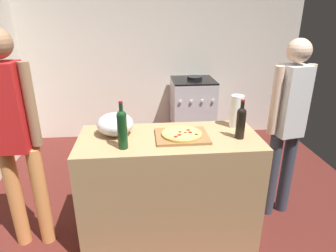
{
  "coord_description": "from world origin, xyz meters",
  "views": [
    {
      "loc": [
        -0.2,
        -1.47,
        1.81
      ],
      "look_at": [
        0.01,
        0.66,
        0.97
      ],
      "focal_mm": 31.04,
      "sensor_mm": 36.0,
      "label": 1
    }
  ],
  "objects_px": {
    "wine_bottle_clear": "(241,121)",
    "stove": "(192,112)",
    "mixing_bowl": "(115,124)",
    "wine_bottle_amber": "(122,128)",
    "pizza": "(182,134)",
    "person_in_red": "(288,121)",
    "person_in_stripes": "(15,132)",
    "paper_towel_roll": "(236,111)"
  },
  "relations": [
    {
      "from": "wine_bottle_clear",
      "to": "stove",
      "type": "height_order",
      "value": "wine_bottle_clear"
    },
    {
      "from": "mixing_bowl",
      "to": "stove",
      "type": "height_order",
      "value": "mixing_bowl"
    },
    {
      "from": "wine_bottle_amber",
      "to": "pizza",
      "type": "bearing_deg",
      "value": 18.3
    },
    {
      "from": "person_in_red",
      "to": "wine_bottle_amber",
      "type": "bearing_deg",
      "value": -165.18
    },
    {
      "from": "person_in_stripes",
      "to": "wine_bottle_clear",
      "type": "bearing_deg",
      "value": -2.6
    },
    {
      "from": "person_in_stripes",
      "to": "person_in_red",
      "type": "relative_size",
      "value": 1.06
    },
    {
      "from": "paper_towel_roll",
      "to": "stove",
      "type": "bearing_deg",
      "value": 91.65
    },
    {
      "from": "person_in_stripes",
      "to": "person_in_red",
      "type": "height_order",
      "value": "person_in_stripes"
    },
    {
      "from": "wine_bottle_amber",
      "to": "stove",
      "type": "height_order",
      "value": "wine_bottle_amber"
    },
    {
      "from": "mixing_bowl",
      "to": "person_in_red",
      "type": "xyz_separation_m",
      "value": [
        1.46,
        0.12,
        -0.07
      ]
    },
    {
      "from": "paper_towel_roll",
      "to": "person_in_stripes",
      "type": "bearing_deg",
      "value": -174.74
    },
    {
      "from": "mixing_bowl",
      "to": "person_in_stripes",
      "type": "bearing_deg",
      "value": -173.52
    },
    {
      "from": "wine_bottle_clear",
      "to": "wine_bottle_amber",
      "type": "distance_m",
      "value": 0.88
    },
    {
      "from": "mixing_bowl",
      "to": "person_in_red",
      "type": "relative_size",
      "value": 0.17
    },
    {
      "from": "pizza",
      "to": "wine_bottle_amber",
      "type": "bearing_deg",
      "value": -161.7
    },
    {
      "from": "wine_bottle_amber",
      "to": "stove",
      "type": "distance_m",
      "value": 2.29
    },
    {
      "from": "pizza",
      "to": "stove",
      "type": "height_order",
      "value": "stove"
    },
    {
      "from": "wine_bottle_clear",
      "to": "paper_towel_roll",
      "type": "bearing_deg",
      "value": 80.0
    },
    {
      "from": "pizza",
      "to": "stove",
      "type": "relative_size",
      "value": 0.32
    },
    {
      "from": "wine_bottle_clear",
      "to": "person_in_red",
      "type": "relative_size",
      "value": 0.19
    },
    {
      "from": "stove",
      "to": "person_in_red",
      "type": "bearing_deg",
      "value": -72.41
    },
    {
      "from": "wine_bottle_clear",
      "to": "wine_bottle_amber",
      "type": "xyz_separation_m",
      "value": [
        -0.87,
        -0.09,
        0.02
      ]
    },
    {
      "from": "person_in_stripes",
      "to": "pizza",
      "type": "bearing_deg",
      "value": -1.15
    },
    {
      "from": "mixing_bowl",
      "to": "paper_towel_roll",
      "type": "xyz_separation_m",
      "value": [
        0.98,
        0.07,
        0.05
      ]
    },
    {
      "from": "paper_towel_roll",
      "to": "wine_bottle_amber",
      "type": "distance_m",
      "value": 0.97
    },
    {
      "from": "paper_towel_roll",
      "to": "wine_bottle_amber",
      "type": "xyz_separation_m",
      "value": [
        -0.91,
        -0.33,
        0.02
      ]
    },
    {
      "from": "wine_bottle_clear",
      "to": "wine_bottle_amber",
      "type": "relative_size",
      "value": 0.88
    },
    {
      "from": "person_in_red",
      "to": "mixing_bowl",
      "type": "bearing_deg",
      "value": -175.38
    },
    {
      "from": "pizza",
      "to": "wine_bottle_clear",
      "type": "height_order",
      "value": "wine_bottle_clear"
    },
    {
      "from": "pizza",
      "to": "mixing_bowl",
      "type": "xyz_separation_m",
      "value": [
        -0.51,
        0.11,
        0.06
      ]
    },
    {
      "from": "pizza",
      "to": "paper_towel_roll",
      "type": "xyz_separation_m",
      "value": [
        0.48,
        0.18,
        0.1
      ]
    },
    {
      "from": "wine_bottle_clear",
      "to": "person_in_red",
      "type": "height_order",
      "value": "person_in_red"
    },
    {
      "from": "mixing_bowl",
      "to": "person_in_stripes",
      "type": "height_order",
      "value": "person_in_stripes"
    },
    {
      "from": "mixing_bowl",
      "to": "pizza",
      "type": "bearing_deg",
      "value": -11.83
    },
    {
      "from": "wine_bottle_clear",
      "to": "person_in_stripes",
      "type": "relative_size",
      "value": 0.17
    },
    {
      "from": "pizza",
      "to": "person_in_stripes",
      "type": "bearing_deg",
      "value": 178.85
    },
    {
      "from": "person_in_stripes",
      "to": "person_in_red",
      "type": "distance_m",
      "value": 2.19
    },
    {
      "from": "person_in_red",
      "to": "paper_towel_roll",
      "type": "bearing_deg",
      "value": -174.86
    },
    {
      "from": "pizza",
      "to": "wine_bottle_clear",
      "type": "relative_size",
      "value": 1.03
    },
    {
      "from": "wine_bottle_amber",
      "to": "person_in_stripes",
      "type": "relative_size",
      "value": 0.2
    },
    {
      "from": "wine_bottle_clear",
      "to": "mixing_bowl",
      "type": "bearing_deg",
      "value": 170.55
    },
    {
      "from": "mixing_bowl",
      "to": "stove",
      "type": "xyz_separation_m",
      "value": [
        0.93,
        1.79,
        -0.53
      ]
    }
  ]
}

